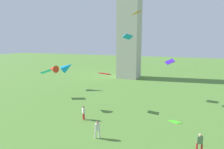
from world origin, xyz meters
name	(u,v)px	position (x,y,z in m)	size (l,w,h in m)	color
person_0	(97,129)	(-0.80, 15.54, 1.00)	(0.53, 0.48, 1.77)	silver
person_2	(200,142)	(8.42, 16.58, 0.98)	(0.54, 0.30, 1.74)	red
person_3	(83,112)	(-4.37, 19.03, 0.97)	(0.50, 0.50, 1.72)	red
kite_flying_0	(105,74)	(-3.50, 23.54, 5.04)	(1.70, 1.31, 0.32)	#BD0913
kite_flying_1	(170,62)	(4.62, 29.90, 6.40)	(1.56, 1.21, 0.90)	#3F1BBD
kite_flying_3	(67,67)	(-14.94, 31.22, 4.47)	(2.99, 2.24, 2.46)	#149DE8
kite_flying_4	(128,37)	(-2.43, 30.78, 10.23)	(1.71, 1.71, 1.03)	#1690E7
kite_flying_5	(46,72)	(-15.25, 25.38, 4.35)	(1.87, 1.84, 0.96)	#16D0C6
kite_flying_6	(137,13)	(1.65, 20.57, 12.51)	(1.06, 1.31, 0.63)	#BD720B
kite_flying_7	(175,122)	(6.47, 12.72, 4.09)	(0.95, 0.91, 0.20)	#49EC24
kite_flying_8	(53,69)	(-10.75, 21.65, 5.59)	(1.69, 1.40, 1.05)	red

